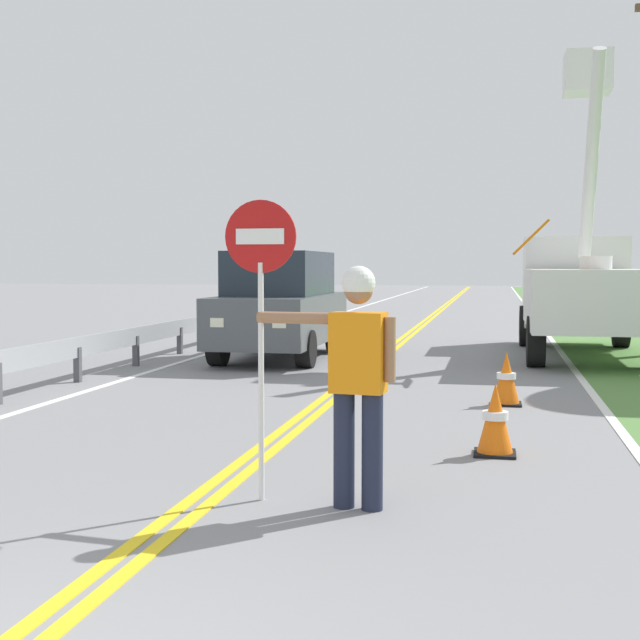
% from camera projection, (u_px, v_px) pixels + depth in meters
% --- Properties ---
extents(centerline_yellow_left, '(0.11, 110.00, 0.01)m').
position_uv_depth(centerline_yellow_left, '(404.00, 336.00, 22.89)').
color(centerline_yellow_left, yellow).
rests_on(centerline_yellow_left, ground).
extents(centerline_yellow_right, '(0.11, 110.00, 0.01)m').
position_uv_depth(centerline_yellow_right, '(411.00, 336.00, 22.86)').
color(centerline_yellow_right, yellow).
rests_on(centerline_yellow_right, ground).
extents(edge_line_right, '(0.12, 110.00, 0.01)m').
position_uv_depth(edge_line_right, '(550.00, 338.00, 22.17)').
color(edge_line_right, silver).
rests_on(edge_line_right, ground).
extents(edge_line_left, '(0.12, 110.00, 0.01)m').
position_uv_depth(edge_line_left, '(273.00, 334.00, 23.57)').
color(edge_line_left, silver).
rests_on(edge_line_left, ground).
extents(flagger_worker, '(1.08, 0.29, 1.83)m').
position_uv_depth(flagger_worker, '(357.00, 370.00, 6.57)').
color(flagger_worker, '#1E2338').
rests_on(flagger_worker, ground).
extents(stop_sign_paddle, '(0.56, 0.04, 2.33)m').
position_uv_depth(stop_sign_paddle, '(261.00, 281.00, 6.77)').
color(stop_sign_paddle, silver).
rests_on(stop_sign_paddle, ground).
extents(utility_bucket_truck, '(2.67, 6.82, 6.06)m').
position_uv_depth(utility_bucket_truck, '(582.00, 285.00, 18.12)').
color(utility_bucket_truck, white).
rests_on(utility_bucket_truck, ground).
extents(oncoming_suv_nearest, '(1.93, 4.62, 2.10)m').
position_uv_depth(oncoming_suv_nearest, '(280.00, 305.00, 17.27)').
color(oncoming_suv_nearest, '#4C5156').
rests_on(oncoming_suv_nearest, ground).
extents(traffic_cone_lead, '(0.40, 0.40, 0.70)m').
position_uv_depth(traffic_cone_lead, '(495.00, 420.00, 8.50)').
color(traffic_cone_lead, orange).
rests_on(traffic_cone_lead, ground).
extents(traffic_cone_mid, '(0.40, 0.40, 0.70)m').
position_uv_depth(traffic_cone_mid, '(506.00, 380.00, 11.55)').
color(traffic_cone_mid, orange).
rests_on(traffic_cone_mid, ground).
extents(guardrail_left_shoulder, '(0.10, 32.00, 0.71)m').
position_uv_depth(guardrail_left_shoulder, '(198.00, 325.00, 19.41)').
color(guardrail_left_shoulder, '#9EA0A3').
rests_on(guardrail_left_shoulder, ground).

